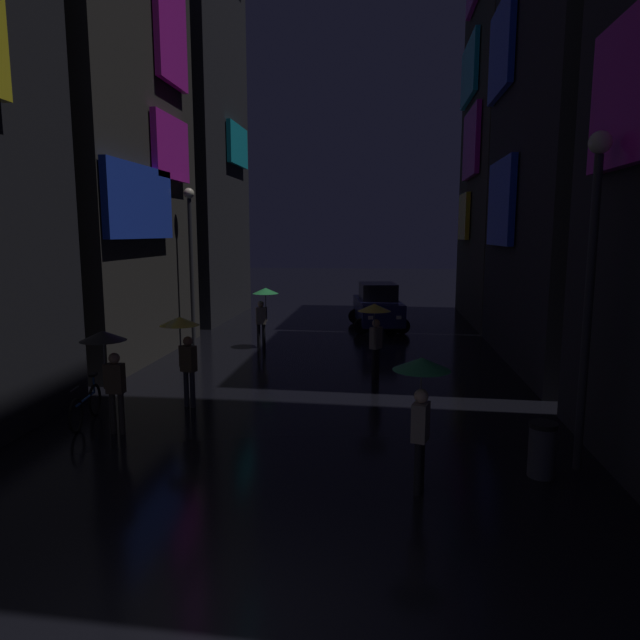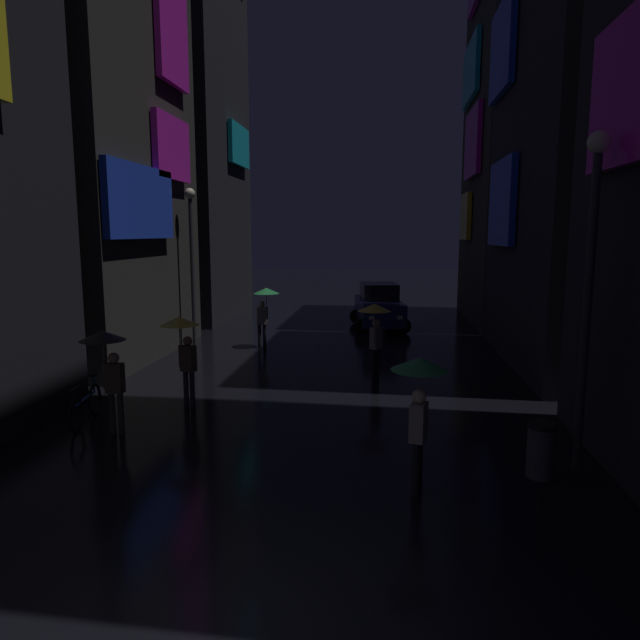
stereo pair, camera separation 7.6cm
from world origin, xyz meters
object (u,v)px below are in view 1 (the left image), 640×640
(pedestrian_midstreet_centre_yellow, at_px, (182,336))
(bicycle_parked_at_storefront, at_px, (86,406))
(streetlamp_left_far, at_px, (191,249))
(streetlamp_right_near, at_px, (591,265))
(trash_bin, at_px, (542,449))
(car_distant, at_px, (378,307))
(pedestrian_near_crossing_green, at_px, (264,301))
(pedestrian_far_right_green, at_px, (421,387))
(pedestrian_foreground_right_yellow, at_px, (375,320))
(pedestrian_foreground_left_black, at_px, (107,353))

(pedestrian_midstreet_centre_yellow, bearing_deg, bicycle_parked_at_storefront, -140.22)
(streetlamp_left_far, bearing_deg, streetlamp_right_near, -43.32)
(streetlamp_left_far, xyz_separation_m, trash_bin, (9.30, -9.81, -2.99))
(car_distant, bearing_deg, pedestrian_near_crossing_green, -130.47)
(car_distant, relative_size, trash_bin, 4.65)
(pedestrian_far_right_green, distance_m, streetlamp_right_near, 3.48)
(pedestrian_midstreet_centre_yellow, distance_m, streetlamp_left_far, 7.27)
(pedestrian_foreground_right_yellow, relative_size, streetlamp_right_near, 0.38)
(pedestrian_far_right_green, xyz_separation_m, streetlamp_left_far, (-7.24, 10.52, 1.79))
(pedestrian_midstreet_centre_yellow, bearing_deg, pedestrian_near_crossing_green, 86.46)
(pedestrian_near_crossing_green, height_order, pedestrian_far_right_green, same)
(pedestrian_foreground_left_black, height_order, bicycle_parked_at_storefront, pedestrian_foreground_left_black)
(streetlamp_right_near, bearing_deg, pedestrian_far_right_green, -158.47)
(pedestrian_foreground_right_yellow, bearing_deg, streetlamp_left_far, 149.68)
(pedestrian_foreground_left_black, relative_size, bicycle_parked_at_storefront, 1.17)
(bicycle_parked_at_storefront, height_order, trash_bin, bicycle_parked_at_storefront)
(pedestrian_midstreet_centre_yellow, height_order, bicycle_parked_at_storefront, pedestrian_midstreet_centre_yellow)
(pedestrian_near_crossing_green, distance_m, trash_bin, 12.20)
(pedestrian_near_crossing_green, xyz_separation_m, pedestrian_midstreet_centre_yellow, (-0.43, -6.98, 0.00))
(pedestrian_far_right_green, xyz_separation_m, car_distant, (-0.84, 15.34, -0.74))
(pedestrian_foreground_left_black, distance_m, trash_bin, 8.24)
(bicycle_parked_at_storefront, bearing_deg, pedestrian_near_crossing_green, 75.92)
(trash_bin, bearing_deg, pedestrian_foreground_right_yellow, 115.46)
(pedestrian_foreground_right_yellow, xyz_separation_m, pedestrian_midstreet_centre_yellow, (-4.35, -2.98, 0.00))
(pedestrian_near_crossing_green, bearing_deg, pedestrian_foreground_right_yellow, -45.53)
(pedestrian_midstreet_centre_yellow, xyz_separation_m, bicycle_parked_at_storefront, (-1.67, -1.39, -1.28))
(pedestrian_midstreet_centre_yellow, relative_size, streetlamp_right_near, 0.38)
(pedestrian_foreground_left_black, distance_m, pedestrian_foreground_right_yellow, 7.16)
(pedestrian_foreground_left_black, height_order, pedestrian_midstreet_centre_yellow, same)
(streetlamp_left_far, bearing_deg, car_distant, 37.00)
(pedestrian_foreground_left_black, xyz_separation_m, pedestrian_midstreet_centre_yellow, (0.83, 1.95, 0.00))
(pedestrian_near_crossing_green, bearing_deg, streetlamp_left_far, -174.42)
(bicycle_parked_at_storefront, bearing_deg, streetlamp_left_far, 92.80)
(pedestrian_midstreet_centre_yellow, distance_m, streetlamp_right_near, 8.58)
(bicycle_parked_at_storefront, bearing_deg, pedestrian_far_right_green, -19.28)
(streetlamp_right_near, xyz_separation_m, trash_bin, (-0.70, -0.38, -3.03))
(bicycle_parked_at_storefront, relative_size, streetlamp_right_near, 0.32)
(streetlamp_right_near, bearing_deg, streetlamp_left_far, 136.68)
(pedestrian_foreground_left_black, relative_size, streetlamp_left_far, 0.38)
(pedestrian_foreground_left_black, relative_size, pedestrian_foreground_right_yellow, 1.00)
(pedestrian_near_crossing_green, height_order, streetlamp_right_near, streetlamp_right_near)
(pedestrian_near_crossing_green, height_order, streetlamp_left_far, streetlamp_left_far)
(bicycle_parked_at_storefront, xyz_separation_m, streetlamp_left_far, (-0.40, 8.12, 3.07))
(bicycle_parked_at_storefront, distance_m, streetlamp_left_far, 8.69)
(pedestrian_foreground_left_black, bearing_deg, bicycle_parked_at_storefront, 145.88)
(pedestrian_midstreet_centre_yellow, height_order, trash_bin, pedestrian_midstreet_centre_yellow)
(pedestrian_near_crossing_green, height_order, bicycle_parked_at_storefront, pedestrian_near_crossing_green)
(pedestrian_foreground_left_black, bearing_deg, streetlamp_right_near, -4.85)
(pedestrian_near_crossing_green, bearing_deg, bicycle_parked_at_storefront, -104.08)
(pedestrian_far_right_green, height_order, bicycle_parked_at_storefront, pedestrian_far_right_green)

